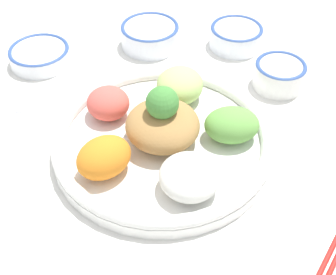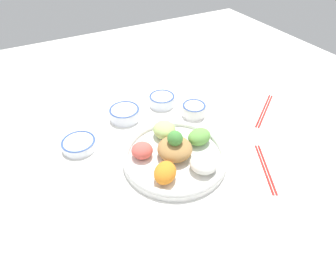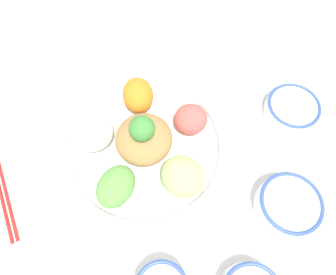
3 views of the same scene
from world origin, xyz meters
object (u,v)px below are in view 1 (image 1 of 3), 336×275
object	(u,v)px
serving_spoon_extra	(17,113)
salad_platter	(163,136)
rice_bowl_blue	(150,34)
sauce_bowl_red	(236,36)
sauce_bowl_dark	(40,55)
chopsticks_pair_far	(332,257)
rice_bowl_plain	(280,74)

from	to	relation	value
serving_spoon_extra	salad_platter	bearing A→B (deg)	-104.77
salad_platter	rice_bowl_blue	size ratio (longest dim) A/B	2.95
sauce_bowl_red	sauce_bowl_dark	xyz separation A→B (m)	(0.37, 0.10, -0.01)
sauce_bowl_red	rice_bowl_blue	xyz separation A→B (m)	(0.17, 0.02, 0.00)
sauce_bowl_red	chopsticks_pair_far	size ratio (longest dim) A/B	0.53
rice_bowl_blue	rice_bowl_plain	world-z (taller)	rice_bowl_plain
rice_bowl_plain	chopsticks_pair_far	xyz separation A→B (m)	(-0.05, 0.36, -0.02)
salad_platter	sauce_bowl_red	world-z (taller)	salad_platter
chopsticks_pair_far	sauce_bowl_dark	bearing A→B (deg)	-99.50
sauce_bowl_dark	serving_spoon_extra	bearing A→B (deg)	92.04
chopsticks_pair_far	rice_bowl_plain	bearing A→B (deg)	-144.56
sauce_bowl_red	rice_bowl_plain	distance (m)	0.15
sauce_bowl_red	chopsticks_pair_far	world-z (taller)	sauce_bowl_red
sauce_bowl_red	rice_bowl_plain	size ratio (longest dim) A/B	1.14
salad_platter	sauce_bowl_red	bearing A→B (deg)	-109.80
salad_platter	serving_spoon_extra	bearing A→B (deg)	-12.14
rice_bowl_plain	chopsticks_pair_far	bearing A→B (deg)	97.68
sauce_bowl_red	rice_bowl_plain	world-z (taller)	rice_bowl_plain
rice_bowl_blue	chopsticks_pair_far	bearing A→B (deg)	122.67
sauce_bowl_red	serving_spoon_extra	world-z (taller)	sauce_bowl_red
sauce_bowl_red	serving_spoon_extra	bearing A→B (deg)	34.39
rice_bowl_blue	rice_bowl_plain	distance (m)	0.27
rice_bowl_plain	salad_platter	bearing A→B (deg)	44.34
salad_platter	rice_bowl_blue	world-z (taller)	salad_platter
rice_bowl_plain	chopsticks_pair_far	distance (m)	0.36
rice_bowl_blue	chopsticks_pair_far	distance (m)	0.55
sauce_bowl_dark	serving_spoon_extra	xyz separation A→B (m)	(-0.01, 0.15, -0.02)
sauce_bowl_dark	rice_bowl_plain	world-z (taller)	rice_bowl_plain
rice_bowl_plain	serving_spoon_extra	size ratio (longest dim) A/B	0.71
rice_bowl_blue	rice_bowl_plain	bearing A→B (deg)	156.79
salad_platter	sauce_bowl_dark	size ratio (longest dim) A/B	2.96
sauce_bowl_red	sauce_bowl_dark	distance (m)	0.39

